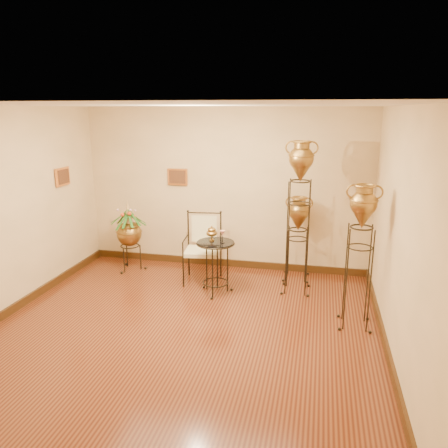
% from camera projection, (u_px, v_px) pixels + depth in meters
% --- Properties ---
extents(ground, '(5.00, 5.00, 0.00)m').
position_uv_depth(ground, '(183.00, 331.00, 5.60)').
color(ground, brown).
rests_on(ground, ground).
extents(room_shell, '(5.02, 5.02, 2.81)m').
position_uv_depth(room_shell, '(179.00, 198.00, 5.17)').
color(room_shell, beige).
rests_on(room_shell, ground).
extents(amphora_tall, '(0.58, 0.58, 2.35)m').
position_uv_depth(amphora_tall, '(299.00, 216.00, 6.54)').
color(amphora_tall, black).
rests_on(amphora_tall, ground).
extents(amphora_mid, '(0.43, 0.43, 1.90)m').
position_uv_depth(amphora_mid, '(359.00, 256.00, 5.51)').
color(amphora_mid, black).
rests_on(amphora_mid, ground).
extents(amphora_short, '(0.55, 0.55, 1.42)m').
position_uv_depth(amphora_short, '(298.00, 238.00, 7.18)').
color(amphora_short, black).
rests_on(amphora_short, ground).
extents(planter_urn, '(0.82, 0.82, 1.27)m').
position_uv_depth(planter_urn, '(129.00, 231.00, 7.58)').
color(planter_urn, black).
rests_on(planter_urn, ground).
extents(armchair, '(0.70, 0.66, 1.12)m').
position_uv_depth(armchair, '(202.00, 249.00, 7.08)').
color(armchair, black).
rests_on(armchair, ground).
extents(side_table, '(0.63, 0.63, 1.04)m').
position_uv_depth(side_table, '(216.00, 266.00, 6.66)').
color(side_table, black).
rests_on(side_table, ground).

